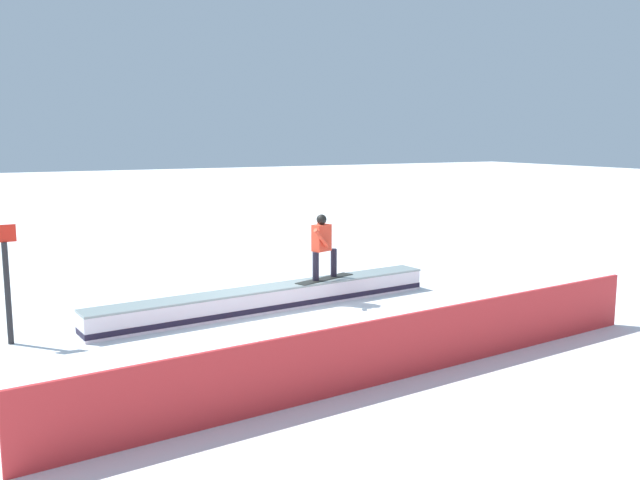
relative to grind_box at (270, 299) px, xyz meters
The scene contains 5 objects.
ground_plane 0.22m from the grind_box, ahead, with size 120.00×120.00×0.00m, color white.
grind_box is the anchor object (origin of this frame).
snowboarder 1.67m from the grind_box, behind, with size 1.59×0.79×1.44m.
safety_fence 4.69m from the grind_box, 90.00° to the left, with size 10.85×0.06×0.99m, color red.
trail_marker 5.06m from the grind_box, ahead, with size 0.40×0.10×2.11m.
Camera 1 is at (5.58, 12.76, 3.62)m, focal length 38.26 mm.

